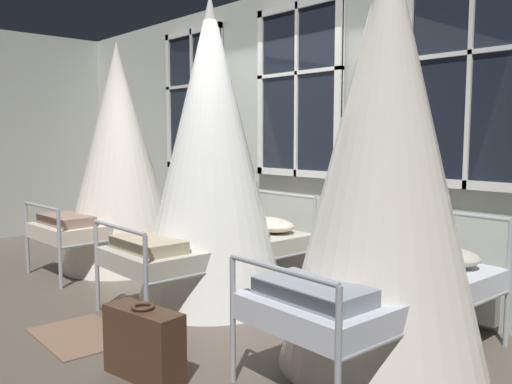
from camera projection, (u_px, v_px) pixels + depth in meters
ground at (196, 306)px, 4.72m from camera, size 19.50×19.50×0.00m
back_wall_with_windows at (305, 135)px, 5.50m from camera, size 9.13×0.10×3.02m
window_bank at (296, 166)px, 5.45m from camera, size 4.74×0.10×2.75m
cot_first at (120, 160)px, 6.07m from camera, size 1.35×1.89×2.55m
cot_second at (211, 157)px, 4.75m from camera, size 1.35×1.88×2.73m
cot_third at (385, 163)px, 3.41m from camera, size 1.35×1.89×2.76m
rug_second at (81, 335)px, 4.01m from camera, size 0.82×0.59×0.01m
suitcase_dark at (144, 343)px, 3.30m from camera, size 0.58×0.29×0.47m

